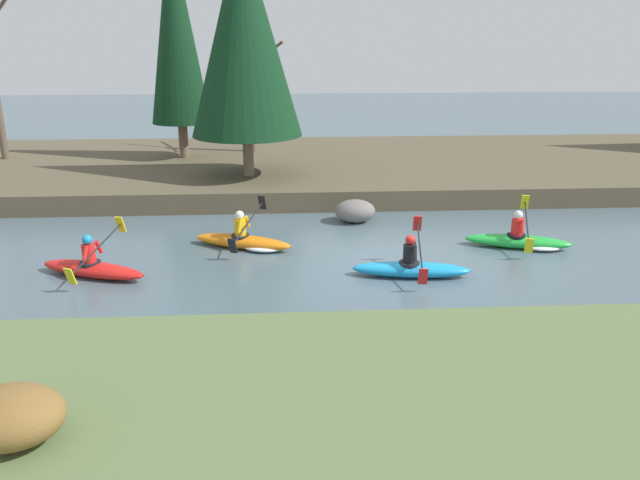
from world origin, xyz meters
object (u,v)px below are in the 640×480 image
Objects in this scene: boulder_midstream at (355,211)px; kayaker_lead at (522,241)px; kayaker_middle at (412,268)px; kayaker_trailing at (246,241)px; kayaker_far_back at (93,268)px.

kayaker_lead is at bearing -32.56° from boulder_midstream.
kayaker_middle is 2.33× the size of boulder_midstream.
kayaker_lead is 1.01× the size of kayaker_trailing.
kayaker_trailing reaches higher than boulder_midstream.
kayaker_lead is 0.99× the size of kayaker_middle.
boulder_midstream is at bearing 53.16° from kayaker_far_back.
boulder_midstream is at bearing 107.79° from kayaker_middle.
kayaker_trailing is at bearing -167.22° from kayaker_lead.
kayaker_middle is (-3.29, -1.82, 0.02)m from kayaker_lead.
kayaker_middle is at bearing 18.19° from kayaker_far_back.
kayaker_lead and kayaker_far_back have the same top height.
kayaker_trailing is (-3.91, 2.24, -0.02)m from kayaker_middle.
kayaker_middle is 4.52m from boulder_midstream.
boulder_midstream is (-0.81, 4.44, 0.12)m from kayaker_middle.
boulder_midstream is at bearing 57.07° from kayaker_trailing.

